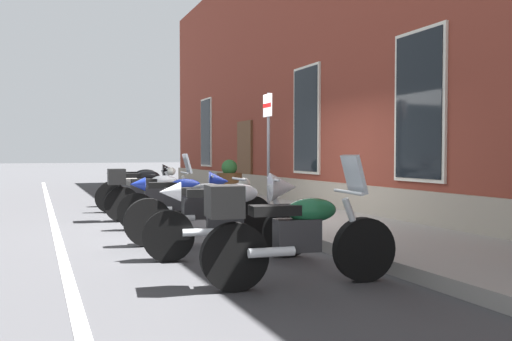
# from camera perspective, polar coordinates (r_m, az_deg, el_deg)

# --- Properties ---
(ground_plane) EXTENTS (140.00, 140.00, 0.00)m
(ground_plane) POSITION_cam_1_polar(r_m,az_deg,el_deg) (9.53, -1.31, -6.03)
(ground_plane) COLOR #38383A
(sidewalk) EXTENTS (33.12, 2.37, 0.16)m
(sidewalk) POSITION_cam_1_polar(r_m,az_deg,el_deg) (10.02, 5.02, -5.20)
(sidewalk) COLOR gray
(sidewalk) RESTS_ON ground_plane
(lane_stripe) EXTENTS (33.12, 0.12, 0.01)m
(lane_stripe) POSITION_cam_1_polar(r_m,az_deg,el_deg) (8.88, -21.02, -6.71)
(lane_stripe) COLOR silver
(lane_stripe) RESTS_ON ground_plane
(brick_pub_facade) EXTENTS (27.12, 7.87, 7.11)m
(brick_pub_facade) POSITION_cam_1_polar(r_m,az_deg,el_deg) (13.30, 25.12, 11.39)
(brick_pub_facade) COLOR brown
(brick_pub_facade) RESTS_ON ground_plane
(motorcycle_black_sport) EXTENTS (0.62, 2.11, 1.05)m
(motorcycle_black_sport) POSITION_cam_1_polar(r_m,az_deg,el_deg) (13.28, -12.09, -1.38)
(motorcycle_black_sport) COLOR black
(motorcycle_black_sport) RESTS_ON ground_plane
(motorcycle_black_naked) EXTENTS (0.79, 2.05, 1.00)m
(motorcycle_black_naked) POSITION_cam_1_polar(r_m,az_deg,el_deg) (11.81, -12.18, -2.14)
(motorcycle_black_naked) COLOR black
(motorcycle_black_naked) RESTS_ON ground_plane
(motorcycle_silver_touring) EXTENTS (0.62, 2.07, 1.31)m
(motorcycle_silver_touring) POSITION_cam_1_polar(r_m,az_deg,el_deg) (10.34, -11.25, -2.41)
(motorcycle_silver_touring) COLOR black
(motorcycle_silver_touring) RESTS_ON ground_plane
(motorcycle_blue_sport) EXTENTS (0.77, 2.05, 1.01)m
(motorcycle_blue_sport) POSITION_cam_1_polar(r_m,az_deg,el_deg) (8.99, -7.88, -2.98)
(motorcycle_blue_sport) COLOR black
(motorcycle_blue_sport) RESTS_ON ground_plane
(motorcycle_grey_naked) EXTENTS (0.62, 2.21, 0.95)m
(motorcycle_grey_naked) POSITION_cam_1_polar(r_m,az_deg,el_deg) (7.62, -5.91, -4.37)
(motorcycle_grey_naked) COLOR black
(motorcycle_grey_naked) RESTS_ON ground_plane
(motorcycle_white_sport) EXTENTS (0.72, 2.08, 1.07)m
(motorcycle_white_sport) POSITION_cam_1_polar(r_m,az_deg,el_deg) (6.43, -2.24, -4.65)
(motorcycle_white_sport) COLOR black
(motorcycle_white_sport) RESTS_ON ground_plane
(motorcycle_green_touring) EXTENTS (0.66, 2.02, 1.30)m
(motorcycle_green_touring) POSITION_cam_1_polar(r_m,az_deg,el_deg) (5.11, 3.94, -6.76)
(motorcycle_green_touring) COLOR black
(motorcycle_green_touring) RESTS_ON ground_plane
(parking_sign) EXTENTS (0.36, 0.07, 2.35)m
(parking_sign) POSITION_cam_1_polar(r_m,az_deg,el_deg) (10.19, 1.34, 3.94)
(parking_sign) COLOR #4C4C51
(parking_sign) RESTS_ON sidewalk
(barrel_planter) EXTENTS (0.67, 0.67, 1.00)m
(barrel_planter) POSITION_cam_1_polar(r_m,az_deg,el_deg) (13.14, -2.94, -1.34)
(barrel_planter) COLOR brown
(barrel_planter) RESTS_ON sidewalk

